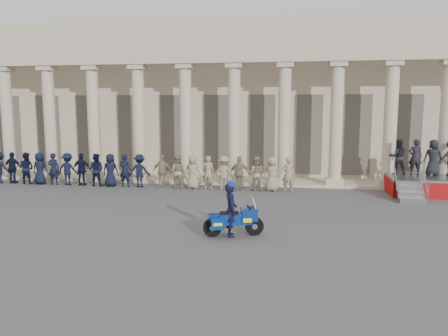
# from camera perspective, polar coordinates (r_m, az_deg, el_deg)

# --- Properties ---
(ground) EXTENTS (90.00, 90.00, 0.00)m
(ground) POSITION_cam_1_polar(r_m,az_deg,el_deg) (15.85, -7.32, -6.99)
(ground) COLOR #464649
(ground) RESTS_ON ground
(building) EXTENTS (40.00, 12.50, 9.00)m
(building) POSITION_cam_1_polar(r_m,az_deg,el_deg) (29.75, 0.57, 8.85)
(building) COLOR #BBA98C
(building) RESTS_ON ground
(officer_rank) EXTENTS (16.79, 0.64, 1.69)m
(officer_rank) POSITION_cam_1_polar(r_m,az_deg,el_deg) (22.90, -12.64, -0.32)
(officer_rank) COLOR black
(officer_rank) RESTS_ON ground
(reviewing_stand) EXTENTS (4.18, 4.02, 2.55)m
(reviewing_stand) POSITION_cam_1_polar(r_m,az_deg,el_deg) (22.82, 25.68, 0.41)
(reviewing_stand) COLOR gray
(reviewing_stand) RESTS_ON ground
(motorcycle) EXTENTS (1.90, 1.01, 1.25)m
(motorcycle) POSITION_cam_1_polar(r_m,az_deg,el_deg) (13.93, 1.32, -6.73)
(motorcycle) COLOR black
(motorcycle) RESTS_ON ground
(rider) EXTENTS (0.56, 0.71, 1.80)m
(rider) POSITION_cam_1_polar(r_m,az_deg,el_deg) (13.82, 0.89, -5.33)
(rider) COLOR black
(rider) RESTS_ON ground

